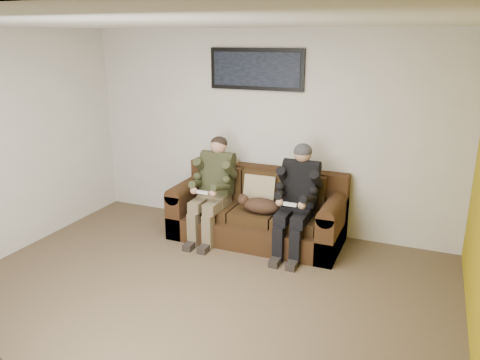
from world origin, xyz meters
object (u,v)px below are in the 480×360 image
at_px(person_right, 298,193).
at_px(cat, 259,205).
at_px(person_left, 213,183).
at_px(sofa, 259,213).
at_px(framed_poster, 256,69).

xyz_separation_m(person_right, cat, (-0.46, -0.05, -0.19)).
xyz_separation_m(person_left, person_right, (1.10, 0.00, 0.00)).
bearing_deg(cat, person_left, 175.32).
relative_size(sofa, person_right, 1.66).
height_order(person_left, cat, person_left).
distance_m(person_left, framed_poster, 1.53).
distance_m(sofa, framed_poster, 1.82).
distance_m(person_right, cat, 0.50).
bearing_deg(sofa, framed_poster, 117.18).
bearing_deg(framed_poster, cat, -64.87).
bearing_deg(sofa, person_right, -17.96).
distance_m(person_left, cat, 0.67).
bearing_deg(cat, framed_poster, 115.13).
relative_size(person_right, cat, 1.96).
bearing_deg(sofa, cat, -68.47).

